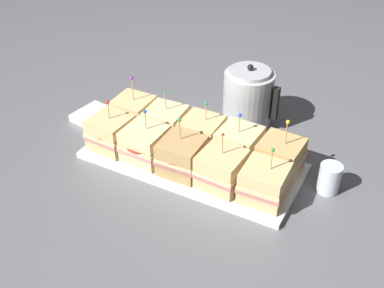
{
  "coord_description": "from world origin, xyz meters",
  "views": [
    {
      "loc": [
        0.54,
        -1.02,
        0.9
      ],
      "look_at": [
        0.0,
        0.0,
        0.07
      ],
      "focal_mm": 45.0,
      "sensor_mm": 36.0,
      "label": 1
    }
  ],
  "objects_px": {
    "serving_platter": "(192,161)",
    "sandwich_front_far_right": "(264,183)",
    "sandwich_back_far_left": "(134,113)",
    "sandwich_back_far_right": "(280,157)",
    "drinking_glass": "(329,178)",
    "sandwich_back_center": "(202,134)",
    "sandwich_back_left": "(166,124)",
    "napkin_stack": "(95,116)",
    "sandwich_back_right": "(239,145)",
    "kettle_steel": "(248,98)",
    "sandwich_front_center": "(181,156)",
    "sandwich_front_far_left": "(111,133)",
    "sandwich_front_right": "(221,169)",
    "sandwich_front_left": "(145,144)"
  },
  "relations": [
    {
      "from": "serving_platter",
      "to": "sandwich_front_far_right",
      "type": "distance_m",
      "value": 0.27
    },
    {
      "from": "sandwich_back_far_left",
      "to": "sandwich_back_far_right",
      "type": "distance_m",
      "value": 0.5
    },
    {
      "from": "drinking_glass",
      "to": "sandwich_back_center",
      "type": "bearing_deg",
      "value": -178.62
    },
    {
      "from": "sandwich_back_left",
      "to": "napkin_stack",
      "type": "xyz_separation_m",
      "value": [
        -0.29,
        0.0,
        -0.06
      ]
    },
    {
      "from": "serving_platter",
      "to": "drinking_glass",
      "type": "height_order",
      "value": "drinking_glass"
    },
    {
      "from": "sandwich_back_far_left",
      "to": "sandwich_back_right",
      "type": "bearing_deg",
      "value": -0.08
    },
    {
      "from": "kettle_steel",
      "to": "serving_platter",
      "type": "bearing_deg",
      "value": -101.52
    },
    {
      "from": "sandwich_front_far_right",
      "to": "sandwich_back_far_right",
      "type": "relative_size",
      "value": 0.91
    },
    {
      "from": "sandwich_back_far_left",
      "to": "sandwich_front_center",
      "type": "bearing_deg",
      "value": -27.2
    },
    {
      "from": "sandwich_back_left",
      "to": "sandwich_front_far_left",
      "type": "bearing_deg",
      "value": -135.46
    },
    {
      "from": "sandwich_front_center",
      "to": "serving_platter",
      "type": "bearing_deg",
      "value": 88.8
    },
    {
      "from": "sandwich_front_right",
      "to": "sandwich_front_far_right",
      "type": "relative_size",
      "value": 1.02
    },
    {
      "from": "sandwich_front_far_left",
      "to": "sandwich_back_far_left",
      "type": "relative_size",
      "value": 0.88
    },
    {
      "from": "sandwich_front_far_right",
      "to": "sandwich_back_center",
      "type": "relative_size",
      "value": 1.02
    },
    {
      "from": "sandwich_front_center",
      "to": "drinking_glass",
      "type": "distance_m",
      "value": 0.42
    },
    {
      "from": "napkin_stack",
      "to": "sandwich_front_far_right",
      "type": "bearing_deg",
      "value": -10.49
    },
    {
      "from": "drinking_glass",
      "to": "napkin_stack",
      "type": "bearing_deg",
      "value": -179.32
    },
    {
      "from": "napkin_stack",
      "to": "sandwich_back_left",
      "type": "bearing_deg",
      "value": -0.36
    },
    {
      "from": "sandwich_front_far_left",
      "to": "sandwich_front_right",
      "type": "bearing_deg",
      "value": -0.48
    },
    {
      "from": "kettle_steel",
      "to": "sandwich_back_right",
      "type": "bearing_deg",
      "value": -73.69
    },
    {
      "from": "sandwich_back_far_right",
      "to": "sandwich_back_far_left",
      "type": "bearing_deg",
      "value": 179.98
    },
    {
      "from": "sandwich_back_left",
      "to": "sandwich_back_far_right",
      "type": "xyz_separation_m",
      "value": [
        0.38,
        0.0,
        -0.0
      ]
    },
    {
      "from": "sandwich_front_far_left",
      "to": "sandwich_back_center",
      "type": "xyz_separation_m",
      "value": [
        0.25,
        0.12,
        -0.0
      ]
    },
    {
      "from": "serving_platter",
      "to": "sandwich_front_center",
      "type": "bearing_deg",
      "value": -91.2
    },
    {
      "from": "sandwich_back_left",
      "to": "sandwich_back_right",
      "type": "xyz_separation_m",
      "value": [
        0.25,
        0.0,
        -0.0
      ]
    },
    {
      "from": "serving_platter",
      "to": "kettle_steel",
      "type": "relative_size",
      "value": 2.98
    },
    {
      "from": "sandwich_front_center",
      "to": "sandwich_back_center",
      "type": "xyz_separation_m",
      "value": [
        0.0,
        0.13,
        -0.0
      ]
    },
    {
      "from": "sandwich_back_far_right",
      "to": "drinking_glass",
      "type": "bearing_deg",
      "value": 2.88
    },
    {
      "from": "kettle_steel",
      "to": "drinking_glass",
      "type": "height_order",
      "value": "kettle_steel"
    },
    {
      "from": "sandwich_back_far_left",
      "to": "sandwich_back_left",
      "type": "distance_m",
      "value": 0.12
    },
    {
      "from": "sandwich_front_far_left",
      "to": "sandwich_front_right",
      "type": "height_order",
      "value": "sandwich_front_right"
    },
    {
      "from": "sandwich_front_far_left",
      "to": "sandwich_back_left",
      "type": "xyz_separation_m",
      "value": [
        0.12,
        0.12,
        0.0
      ]
    },
    {
      "from": "serving_platter",
      "to": "sandwich_back_right",
      "type": "distance_m",
      "value": 0.15
    },
    {
      "from": "sandwich_back_far_left",
      "to": "sandwich_front_far_right",
      "type": "bearing_deg",
      "value": -14.02
    },
    {
      "from": "sandwich_front_far_right",
      "to": "sandwich_back_left",
      "type": "xyz_separation_m",
      "value": [
        -0.38,
        0.12,
        0.0
      ]
    },
    {
      "from": "sandwich_front_right",
      "to": "sandwich_back_center",
      "type": "height_order",
      "value": "sandwich_front_right"
    },
    {
      "from": "sandwich_front_left",
      "to": "drinking_glass",
      "type": "distance_m",
      "value": 0.54
    },
    {
      "from": "sandwich_front_right",
      "to": "kettle_steel",
      "type": "xyz_separation_m",
      "value": [
        -0.07,
        0.35,
        0.03
      ]
    },
    {
      "from": "sandwich_back_left",
      "to": "napkin_stack",
      "type": "relative_size",
      "value": 1.16
    },
    {
      "from": "sandwich_front_center",
      "to": "sandwich_back_left",
      "type": "height_order",
      "value": "sandwich_front_center"
    },
    {
      "from": "sandwich_back_right",
      "to": "sandwich_back_left",
      "type": "bearing_deg",
      "value": -179.13
    },
    {
      "from": "sandwich_back_far_left",
      "to": "sandwich_back_center",
      "type": "relative_size",
      "value": 1.15
    },
    {
      "from": "sandwich_back_left",
      "to": "napkin_stack",
      "type": "bearing_deg",
      "value": 179.64
    },
    {
      "from": "sandwich_back_far_left",
      "to": "sandwich_back_center",
      "type": "bearing_deg",
      "value": -0.55
    },
    {
      "from": "sandwich_back_left",
      "to": "sandwich_back_far_right",
      "type": "bearing_deg",
      "value": 0.62
    },
    {
      "from": "sandwich_front_center",
      "to": "sandwich_front_right",
      "type": "height_order",
      "value": "sandwich_front_center"
    },
    {
      "from": "sandwich_back_left",
      "to": "sandwich_back_far_right",
      "type": "distance_m",
      "value": 0.38
    },
    {
      "from": "sandwich_front_far_left",
      "to": "drinking_glass",
      "type": "height_order",
      "value": "sandwich_front_far_left"
    },
    {
      "from": "sandwich_front_far_left",
      "to": "kettle_steel",
      "type": "distance_m",
      "value": 0.46
    },
    {
      "from": "serving_platter",
      "to": "sandwich_back_left",
      "type": "bearing_deg",
      "value": 154.52
    }
  ]
}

